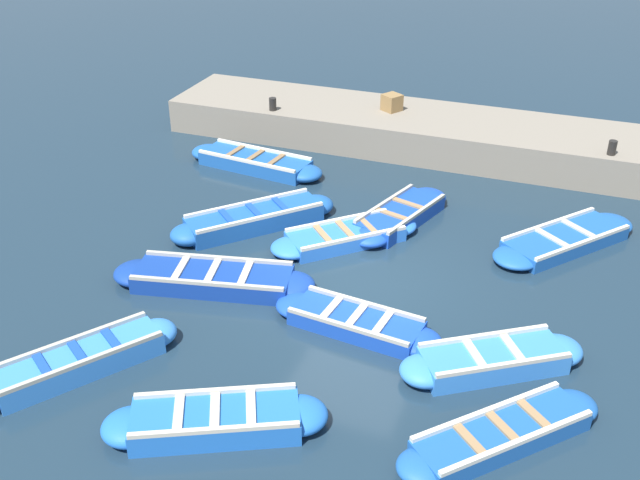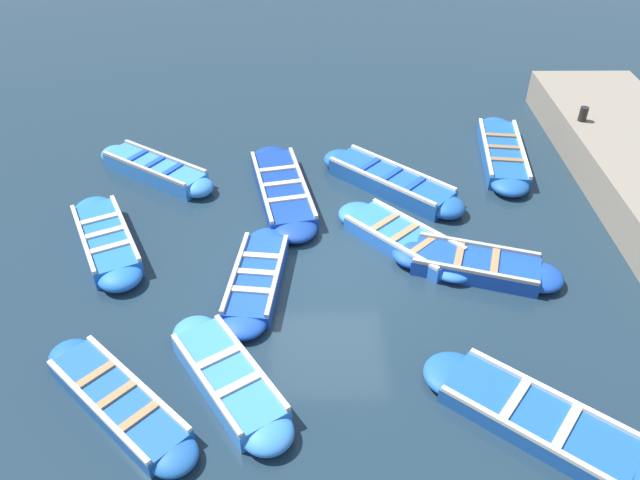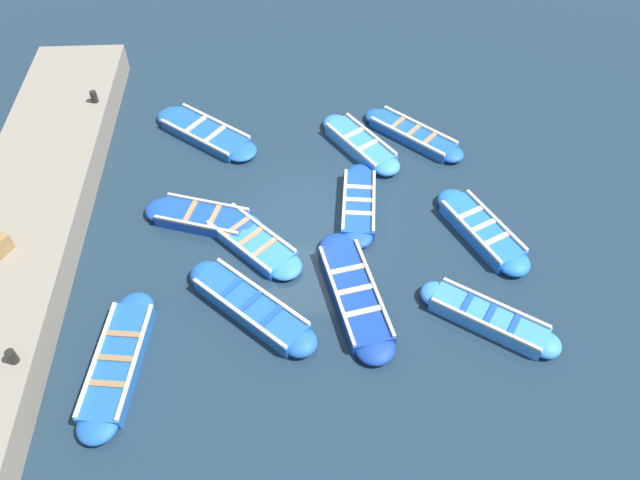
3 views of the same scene
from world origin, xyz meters
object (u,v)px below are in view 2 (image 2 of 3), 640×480
at_px(boat_stern_in, 502,154).
at_px(boat_end_of_row, 403,239).
at_px(boat_far_corner, 282,190).
at_px(boat_near_quay, 538,420).
at_px(boat_mid_row, 476,265).
at_px(boat_inner_gap, 155,170).
at_px(boat_drifting, 257,278).
at_px(boat_centre, 229,379).
at_px(boat_outer_right, 390,182).
at_px(bollard_mid_north, 583,114).
at_px(boat_tucked, 118,401).
at_px(boat_outer_left, 106,240).

bearing_deg(boat_stern_in, boat_end_of_row, -129.60).
xyz_separation_m(boat_far_corner, boat_near_quay, (4.04, -6.26, -0.03)).
relative_size(boat_mid_row, boat_near_quay, 0.96).
relative_size(boat_inner_gap, boat_drifting, 1.00).
distance_m(boat_near_quay, boat_centre, 4.72).
relative_size(boat_far_corner, boat_inner_gap, 1.27).
height_order(boat_near_quay, boat_centre, boat_centre).
distance_m(boat_far_corner, boat_outer_right, 2.50).
xyz_separation_m(boat_mid_row, boat_drifting, (-4.21, -0.35, -0.02)).
height_order(boat_near_quay, bollard_mid_north, bollard_mid_north).
height_order(boat_drifting, bollard_mid_north, bollard_mid_north).
bearing_deg(boat_far_corner, boat_mid_row, -34.97).
bearing_deg(boat_end_of_row, boat_inner_gap, 154.28).
relative_size(boat_mid_row, boat_centre, 1.09).
bearing_deg(boat_inner_gap, boat_centre, -68.98).
distance_m(boat_centre, boat_drifting, 2.46).
distance_m(boat_mid_row, boat_near_quay, 3.57).
relative_size(boat_end_of_row, boat_centre, 0.98).
bearing_deg(boat_stern_in, bollard_mid_north, 9.13).
relative_size(boat_mid_row, boat_stern_in, 0.87).
xyz_separation_m(boat_far_corner, boat_drifting, (-0.36, -3.04, -0.02)).
height_order(boat_stern_in, boat_end_of_row, boat_stern_in).
xyz_separation_m(boat_outer_right, boat_inner_gap, (-5.54, 0.59, -0.01)).
bearing_deg(boat_end_of_row, boat_stern_in, 50.40).
height_order(boat_stern_in, boat_tucked, boat_stern_in).
distance_m(boat_end_of_row, boat_near_quay, 4.66).
relative_size(boat_stern_in, boat_drifting, 1.20).
relative_size(boat_far_corner, boat_end_of_row, 1.35).
relative_size(boat_far_corner, boat_outer_right, 1.21).
height_order(boat_stern_in, bollard_mid_north, bollard_mid_north).
bearing_deg(boat_near_quay, boat_stern_in, 80.19).
relative_size(boat_centre, bollard_mid_north, 8.85).
xyz_separation_m(boat_mid_row, boat_tucked, (-6.11, -3.19, -0.01)).
height_order(boat_outer_right, boat_centre, boat_outer_right).
height_order(boat_near_quay, boat_drifting, same).
height_order(boat_far_corner, boat_outer_left, boat_outer_left).
relative_size(boat_inner_gap, bollard_mid_north, 9.27).
bearing_deg(boat_drifting, boat_outer_left, 159.72).
xyz_separation_m(boat_near_quay, boat_tucked, (-6.30, 0.38, 0.01)).
bearing_deg(boat_outer_right, boat_drifting, -130.73).
height_order(boat_outer_left, boat_near_quay, boat_outer_left).
bearing_deg(bollard_mid_north, boat_stern_in, -170.87).
distance_m(boat_mid_row, boat_outer_right, 3.26).
bearing_deg(boat_inner_gap, bollard_mid_north, 5.84).
height_order(boat_stern_in, boat_drifting, boat_stern_in).
xyz_separation_m(boat_stern_in, boat_centre, (-6.02, -7.09, 0.01)).
bearing_deg(boat_tucked, boat_inner_gap, 96.71).
bearing_deg(boat_far_corner, boat_centre, -96.43).
height_order(boat_end_of_row, boat_outer_right, boat_outer_right).
distance_m(boat_far_corner, boat_drifting, 3.06).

